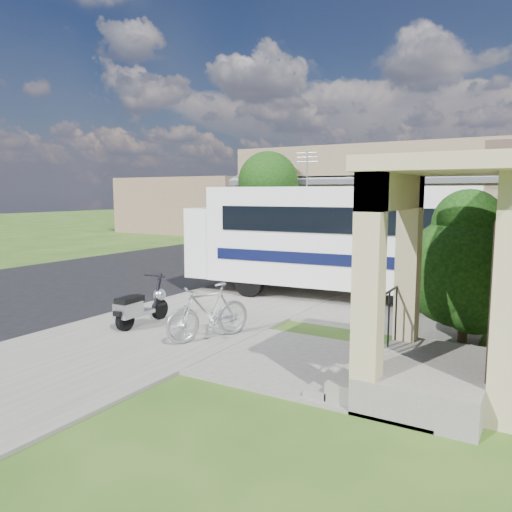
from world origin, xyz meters
The scene contains 18 objects.
ground centered at (0.00, 0.00, 0.00)m, with size 120.00×120.00×0.00m, color #234412.
street_slab centered at (-7.50, 10.00, 0.01)m, with size 9.00×80.00×0.02m, color black.
sidewalk_slab centered at (-1.00, 10.00, 0.03)m, with size 4.00×80.00×0.06m, color #5D5B53.
driveway_slab centered at (1.50, 4.50, 0.03)m, with size 7.00×6.00×0.05m, color #5D5B53.
walk_slab centered at (3.00, -1.00, 0.03)m, with size 4.00×3.00×0.05m, color #5D5B53.
warehouse centered at (0.00, 13.97, 1.99)m, with size 12.50×8.40×5.04m.
distant_bldg_far centered at (-17.00, 22.00, 2.00)m, with size 10.00×8.00×4.00m, color brown.
distant_bldg_near centered at (-15.00, 34.00, 1.60)m, with size 8.00×7.00×3.20m, color #78614B.
street_tree_a centered at (-3.70, 9.05, 3.25)m, with size 2.44×2.40×4.58m.
street_tree_b centered at (-3.70, 19.05, 3.39)m, with size 2.44×2.40×4.73m.
street_tree_c centered at (-3.70, 28.05, 3.10)m, with size 2.44×2.40×4.42m.
motorhome centered at (0.78, 4.42, 1.74)m, with size 8.11×3.20×4.06m.
shrub centered at (4.79, 1.67, 1.54)m, with size 2.45×2.34×3.01m.
scooter centered at (-1.51, -0.76, 0.47)m, with size 0.56×1.61×1.06m.
bicycle centered at (0.37, -0.80, 0.55)m, with size 0.52×1.83×1.10m, color #A5A7AD.
pickup_truck centered at (-5.91, 13.30, 0.84)m, with size 2.79×6.04×1.68m, color white.
van centered at (-6.70, 20.48, 0.91)m, with size 2.55×6.27×1.82m, color white.
garden_hose centered at (3.62, -0.05, 0.10)m, with size 0.42×0.42×0.19m, color #166F2A.
Camera 1 is at (6.07, -8.57, 2.94)m, focal length 35.00 mm.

